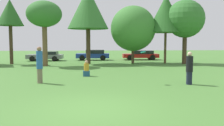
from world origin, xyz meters
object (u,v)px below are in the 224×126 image
frisbee (143,52)px  tree_1 (10,13)px  tree_5 (166,14)px  parked_car_red (141,55)px  tree_6 (185,19)px  person_thrower (40,64)px  parked_car_grey (46,56)px  bystander_sitting (86,70)px  tree_3 (88,8)px  tree_4 (133,29)px  tree_2 (44,15)px  person_catcher (189,68)px  parked_car_blue (93,55)px

frisbee → tree_1: bearing=130.4°
tree_5 → parked_car_red: size_ratio=1.55×
frisbee → tree_6: (6.91, 11.11, 2.87)m
tree_6 → tree_1: bearing=175.9°
person_thrower → parked_car_grey: bearing=107.6°
person_thrower → frisbee: person_thrower is taller
bystander_sitting → tree_1: (-7.54, 9.37, 4.63)m
parked_car_red → bystander_sitting: bearing=67.9°
tree_1 → parked_car_grey: 6.73m
person_thrower → tree_3: tree_3 is taller
tree_4 → tree_5: 3.68m
tree_2 → parked_car_red: (10.59, 7.19, -4.01)m
person_catcher → bystander_sitting: 6.35m
tree_1 → parked_car_blue: 10.58m
person_thrower → bystander_sitting: 3.45m
tree_3 → parked_car_blue: tree_3 is taller
person_catcher → tree_5: bearing=-94.3°
tree_2 → tree_6: (13.70, 1.05, -0.14)m
person_catcher → person_thrower: bearing=-0.0°
frisbee → parked_car_grey: size_ratio=0.07×
tree_6 → parked_car_grey: bearing=159.4°
tree_1 → tree_5: 15.64m
tree_2 → tree_5: (11.92, 1.76, 0.46)m
tree_3 → tree_4: size_ratio=1.28×
tree_4 → parked_car_blue: tree_4 is taller
bystander_sitting → tree_5: tree_5 is taller
bystander_sitting → parked_car_blue: (0.74, 14.30, 0.26)m
tree_3 → frisbee: bearing=-76.4°
tree_2 → tree_6: 13.74m
person_thrower → person_catcher: size_ratio=1.15×
tree_1 → parked_car_blue: (8.28, 4.93, -4.37)m
tree_6 → parked_car_red: 7.90m
person_thrower → tree_1: 13.45m
person_thrower → parked_car_grey: 16.31m
tree_3 → parked_car_blue: bearing=83.5°
person_thrower → tree_5: tree_5 is taller
tree_4 → bystander_sitting: bearing=-117.2°
person_thrower → bystander_sitting: (2.42, 2.39, -0.58)m
tree_6 → parked_car_blue: bearing=146.0°
tree_3 → parked_car_red: tree_3 is taller
tree_1 → tree_4: tree_1 is taller
tree_3 → person_thrower: bearing=-102.7°
tree_1 → tree_5: bearing=-1.9°
person_catcher → tree_3: bearing=-58.9°
tree_3 → tree_6: size_ratio=1.18×
person_thrower → tree_1: size_ratio=0.30×
tree_4 → tree_1: bearing=179.4°
person_catcher → tree_2: (-9.07, 10.64, 3.81)m
frisbee → tree_2: tree_2 is taller
person_thrower → tree_1: bearing=122.1°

